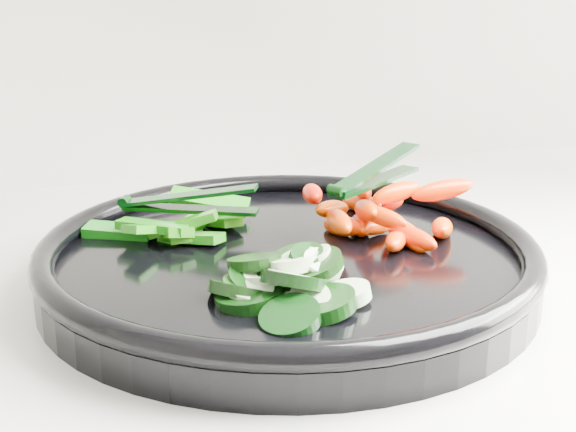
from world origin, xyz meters
name	(u,v)px	position (x,y,z in m)	size (l,w,h in m)	color
veggie_tray	(288,260)	(0.14, 1.65, 0.95)	(0.45, 0.45, 0.04)	black
cucumber_pile	(282,284)	(0.11, 1.58, 0.96)	(0.11, 0.12, 0.04)	black
carrot_pile	(380,216)	(0.22, 1.67, 0.97)	(0.14, 0.15, 0.05)	#E44100
pepper_pile	(177,225)	(0.07, 1.73, 0.96)	(0.14, 0.11, 0.04)	#216E0A
tong_carrot	(373,175)	(0.22, 1.68, 1.00)	(0.10, 0.07, 0.02)	black
tong_pepper	(186,202)	(0.08, 1.73, 0.98)	(0.11, 0.06, 0.02)	black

